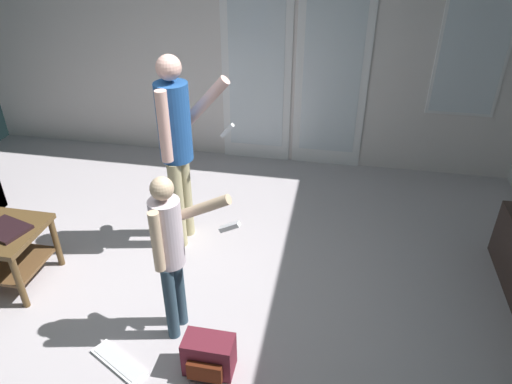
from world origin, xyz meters
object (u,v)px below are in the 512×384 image
Objects in this scene: person_adult at (177,138)px; backpack at (209,356)px; person_child at (170,246)px; laptop_closed at (5,229)px; loose_keyboard at (119,362)px.

backpack is (0.58, -1.30, -0.85)m from person_adult.
person_adult reaches higher than backpack.
laptop_closed is (-1.39, 0.24, -0.23)m from person_child.
laptop_closed is at bearing 162.58° from backpack.
person_adult is at bearing 89.64° from loose_keyboard.
person_adult is 5.17× the size of backpack.
loose_keyboard is (-0.59, -0.07, -0.12)m from backpack.
loose_keyboard is (-0.29, -0.36, -0.72)m from person_child.
backpack is at bearing -65.96° from person_adult.
laptop_closed is (-1.09, 0.59, 0.49)m from loose_keyboard.
laptop_closed reaches higher than loose_keyboard.
person_adult is 1.08m from person_child.
person_adult is 5.10× the size of laptop_closed.
person_adult is at bearing 105.73° from person_child.
person_adult is at bearing 114.04° from backpack.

